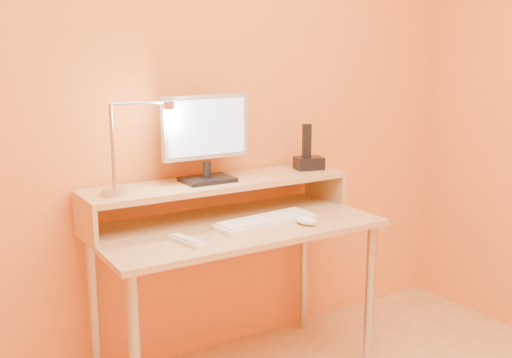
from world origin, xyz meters
TOP-DOWN VIEW (x-y plane):
  - wall_back at (0.00, 1.50)m, footprint 3.00×0.04m
  - desk_leg_fr at (0.55, 0.93)m, footprint 0.04×0.04m
  - desk_leg_bl at (-0.55, 1.43)m, footprint 0.04×0.04m
  - desk_leg_br at (0.55, 1.43)m, footprint 0.04×0.04m
  - desk_lower at (0.00, 1.18)m, footprint 1.20×0.60m
  - shelf_riser_left at (-0.59, 1.33)m, footprint 0.02×0.30m
  - shelf_riser_right at (0.59, 1.33)m, footprint 0.02×0.30m
  - desk_shelf at (0.00, 1.33)m, footprint 1.20×0.30m
  - monitor_foot at (-0.05, 1.33)m, footprint 0.22×0.16m
  - monitor_neck at (-0.05, 1.33)m, footprint 0.04×0.04m
  - monitor_panel at (-0.05, 1.34)m, footprint 0.40×0.05m
  - monitor_back at (-0.05, 1.36)m, footprint 0.36×0.02m
  - monitor_screen at (-0.05, 1.32)m, footprint 0.36×0.01m
  - lamp_base at (-0.48, 1.30)m, footprint 0.10×0.10m
  - lamp_post at (-0.48, 1.30)m, footprint 0.01×0.01m
  - lamp_arm at (-0.36, 1.30)m, footprint 0.24×0.01m
  - lamp_head at (-0.24, 1.30)m, footprint 0.04×0.04m
  - lamp_bulb at (-0.24, 1.30)m, footprint 0.03×0.03m
  - phone_dock at (0.49, 1.33)m, footprint 0.15×0.13m
  - phone_handset at (0.48, 1.33)m, footprint 0.05×0.03m
  - phone_led at (0.54, 1.28)m, footprint 0.01×0.00m
  - keyboard at (0.10, 1.10)m, footprint 0.46×0.18m
  - mouse at (0.24, 1.01)m, footprint 0.08×0.12m
  - remote_control at (-0.29, 1.04)m, footprint 0.09×0.18m

SIDE VIEW (x-z plane):
  - desk_leg_fr at x=0.55m, z-range 0.00..0.69m
  - desk_leg_bl at x=-0.55m, z-range 0.00..0.69m
  - desk_leg_br at x=0.55m, z-range 0.00..0.69m
  - desk_lower at x=0.00m, z-range 0.70..0.72m
  - remote_control at x=-0.29m, z-range 0.72..0.74m
  - keyboard at x=0.10m, z-range 0.72..0.74m
  - mouse at x=0.24m, z-range 0.72..0.76m
  - shelf_riser_left at x=-0.59m, z-range 0.72..0.85m
  - shelf_riser_right at x=0.59m, z-range 0.72..0.85m
  - desk_shelf at x=0.00m, z-range 0.86..0.88m
  - monitor_foot at x=-0.05m, z-range 0.88..0.90m
  - lamp_base at x=-0.48m, z-range 0.88..0.90m
  - phone_dock at x=0.49m, z-range 0.88..0.94m
  - phone_led at x=0.54m, z-range 0.89..0.93m
  - monitor_neck at x=-0.05m, z-range 0.90..0.97m
  - phone_handset at x=0.48m, z-range 0.94..1.10m
  - lamp_post at x=-0.48m, z-range 0.91..1.24m
  - monitor_panel at x=-0.05m, z-range 0.98..1.25m
  - monitor_back at x=-0.05m, z-range 1.00..1.23m
  - monitor_screen at x=-0.05m, z-range 1.00..1.24m
  - lamp_bulb at x=-0.24m, z-range 1.20..1.21m
  - lamp_head at x=-0.24m, z-range 1.21..1.24m
  - lamp_arm at x=-0.36m, z-range 1.23..1.24m
  - wall_back at x=0.00m, z-range 0.00..2.50m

